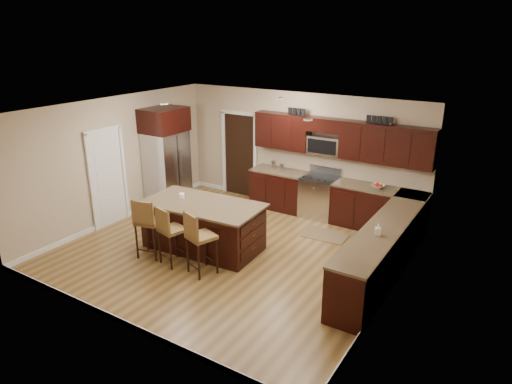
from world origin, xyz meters
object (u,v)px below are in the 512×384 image
Objects in this scene: stool_left at (147,222)px; refrigerator at (166,157)px; range at (319,197)px; stool_right at (198,236)px; stool_mid at (169,229)px; island at (203,227)px.

refrigerator is (-1.47, 2.15, 0.49)m from stool_left.
stool_right reaches higher than range.
stool_right is (0.65, -0.00, 0.03)m from stool_mid.
stool_left reaches higher than island.
refrigerator is at bearing -158.32° from range.
refrigerator is (-1.99, 2.15, 0.52)m from stool_mid.
island is 1.05m from stool_right.
stool_mid is 0.47× the size of refrigerator.
island is 2.13× the size of stool_mid.
island is 2.57m from refrigerator.
refrigerator is at bearing 160.35° from stool_right.
refrigerator reaches higher than stool_left.
refrigerator is at bearing 109.74° from stool_left.
island is 2.04× the size of stool_left.
stool_right is (0.56, -0.84, 0.28)m from island.
stool_right is at bearing -14.47° from stool_left.
range is at bearing 98.73° from stool_right.
range is 3.53m from stool_right.
island is 0.89m from stool_mid.
stool_mid is 0.96× the size of stool_right.
range is at bearing 83.42° from stool_mid.
stool_left is 1.00× the size of stool_right.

